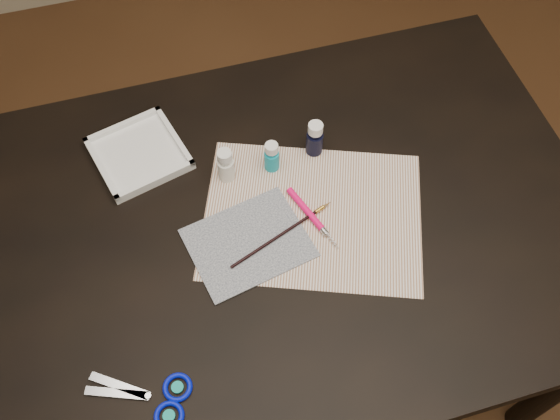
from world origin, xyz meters
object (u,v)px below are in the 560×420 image
object	(u,v)px
canvas	(248,243)
scissors	(137,398)
palette_tray	(139,153)
paint_bottle_white	(226,165)
paint_bottle_cyan	(272,156)
paper	(313,215)
paint_bottle_navy	(315,138)

from	to	relation	value
canvas	scissors	xyz separation A→B (m)	(-0.26, -0.24, 0.00)
palette_tray	scissors	bearing A→B (deg)	-99.78
canvas	paint_bottle_white	bearing A→B (deg)	90.98
paint_bottle_white	paint_bottle_cyan	bearing A→B (deg)	-1.30
paint_bottle_white	paint_bottle_cyan	xyz separation A→B (m)	(0.10, -0.00, -0.00)
canvas	paint_bottle_cyan	xyz separation A→B (m)	(0.09, 0.17, 0.03)
paper	canvas	bearing A→B (deg)	-168.98
paint_bottle_white	paper	bearing A→B (deg)	-44.05
paper	scissors	world-z (taller)	scissors
paint_bottle_navy	scissors	xyz separation A→B (m)	(-0.45, -0.42, -0.04)
paper	paint_bottle_navy	world-z (taller)	paint_bottle_navy
paint_bottle_navy	palette_tray	xyz separation A→B (m)	(-0.37, 0.09, -0.03)
paper	paint_bottle_white	size ratio (longest dim) A/B	5.18
paint_bottle_cyan	canvas	bearing A→B (deg)	-119.76
canvas	paint_bottle_white	xyz separation A→B (m)	(-0.00, 0.17, 0.04)
paint_bottle_cyan	paint_bottle_navy	world-z (taller)	paint_bottle_navy
paint_bottle_navy	scissors	world-z (taller)	paint_bottle_navy
paper	paint_bottle_white	xyz separation A→B (m)	(-0.15, 0.14, 0.04)
paint_bottle_navy	palette_tray	size ratio (longest dim) A/B	0.48
canvas	scissors	size ratio (longest dim) A/B	1.11
canvas	paint_bottle_white	size ratio (longest dim) A/B	2.67
paper	palette_tray	world-z (taller)	palette_tray
paper	paint_bottle_navy	size ratio (longest dim) A/B	5.00
paint_bottle_cyan	palette_tray	bearing A→B (deg)	158.20
paint_bottle_white	scissors	world-z (taller)	paint_bottle_white
paint_bottle_navy	palette_tray	distance (m)	0.38
paint_bottle_cyan	scissors	size ratio (longest dim) A/B	0.38
paint_bottle_cyan	palette_tray	distance (m)	0.29
canvas	paint_bottle_navy	world-z (taller)	paint_bottle_navy
canvas	palette_tray	world-z (taller)	palette_tray
paint_bottle_white	scissors	bearing A→B (deg)	-122.13
scissors	paint_bottle_navy	bearing A→B (deg)	-115.98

